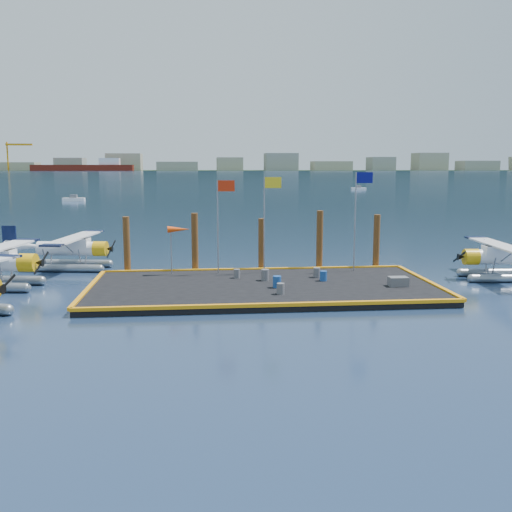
% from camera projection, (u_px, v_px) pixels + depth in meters
% --- Properties ---
extents(ground, '(4000.00, 4000.00, 0.00)m').
position_uv_depth(ground, '(263.00, 291.00, 33.60)').
color(ground, '#172D47').
rests_on(ground, ground).
extents(dock, '(20.00, 10.00, 0.40)m').
position_uv_depth(dock, '(263.00, 288.00, 33.57)').
color(dock, black).
rests_on(dock, ground).
extents(dock_bumpers, '(20.25, 10.25, 0.18)m').
position_uv_depth(dock_bumpers, '(263.00, 283.00, 33.53)').
color(dock_bumpers, orange).
rests_on(dock_bumpers, dock).
extents(far_backdrop, '(3050.00, 2050.00, 810.00)m').
position_uv_depth(far_backdrop, '(279.00, 165.00, 1763.13)').
color(far_backdrop, black).
rests_on(far_backdrop, ground).
extents(seaplane_c, '(8.00, 8.78, 3.11)m').
position_uv_depth(seaplane_c, '(70.00, 251.00, 40.46)').
color(seaplane_c, gray).
rests_on(seaplane_c, ground).
extents(seaplane_d, '(7.82, 8.62, 3.05)m').
position_uv_depth(seaplane_d, '(504.00, 259.00, 36.91)').
color(seaplane_d, gray).
rests_on(seaplane_d, ground).
extents(drum_0, '(0.39, 0.39, 0.55)m').
position_uv_depth(drum_0, '(237.00, 274.00, 35.45)').
color(drum_0, '#57575C').
rests_on(drum_0, dock).
extents(drum_1, '(0.48, 0.48, 0.67)m').
position_uv_depth(drum_1, '(277.00, 282.00, 32.66)').
color(drum_1, navy).
rests_on(drum_1, dock).
extents(drum_2, '(0.43, 0.43, 0.61)m').
position_uv_depth(drum_2, '(317.00, 273.00, 35.66)').
color(drum_2, '#57575C').
rests_on(drum_2, dock).
extents(drum_3, '(0.43, 0.43, 0.60)m').
position_uv_depth(drum_3, '(281.00, 289.00, 30.99)').
color(drum_3, '#57575C').
rests_on(drum_3, dock).
extents(drum_4, '(0.43, 0.43, 0.61)m').
position_uv_depth(drum_4, '(323.00, 276.00, 34.55)').
color(drum_4, navy).
rests_on(drum_4, dock).
extents(drum_5, '(0.48, 0.48, 0.68)m').
position_uv_depth(drum_5, '(265.00, 275.00, 34.70)').
color(drum_5, '#57575C').
rests_on(drum_5, dock).
extents(crate, '(1.08, 0.72, 0.54)m').
position_uv_depth(crate, '(398.00, 281.00, 33.06)').
color(crate, '#57575C').
rests_on(crate, dock).
extents(flagpole_red, '(1.14, 0.08, 6.00)m').
position_uv_depth(flagpole_red, '(221.00, 212.00, 36.43)').
color(flagpole_red, gray).
rests_on(flagpole_red, dock).
extents(flagpole_yellow, '(1.14, 0.08, 6.20)m').
position_uv_depth(flagpole_yellow, '(267.00, 210.00, 36.70)').
color(flagpole_yellow, gray).
rests_on(flagpole_yellow, dock).
extents(flagpole_blue, '(1.14, 0.08, 6.50)m').
position_uv_depth(flagpole_blue, '(358.00, 206.00, 37.25)').
color(flagpole_blue, gray).
rests_on(flagpole_blue, dock).
extents(windsock, '(1.40, 0.44, 3.12)m').
position_uv_depth(windsock, '(178.00, 230.00, 36.35)').
color(windsock, gray).
rests_on(windsock, dock).
extents(piling_0, '(0.44, 0.44, 4.00)m').
position_uv_depth(piling_0, '(127.00, 247.00, 37.79)').
color(piling_0, '#4B2E15').
rests_on(piling_0, ground).
extents(piling_1, '(0.44, 0.44, 4.20)m').
position_uv_depth(piling_1, '(195.00, 244.00, 38.20)').
color(piling_1, '#4B2E15').
rests_on(piling_1, ground).
extents(piling_2, '(0.44, 0.44, 3.80)m').
position_uv_depth(piling_2, '(262.00, 246.00, 38.66)').
color(piling_2, '#4B2E15').
rests_on(piling_2, ground).
extents(piling_3, '(0.44, 0.44, 4.30)m').
position_uv_depth(piling_3, '(320.00, 242.00, 39.01)').
color(piling_3, '#4B2E15').
rests_on(piling_3, ground).
extents(piling_4, '(0.44, 0.44, 4.00)m').
position_uv_depth(piling_4, '(376.00, 243.00, 39.41)').
color(piling_4, '#4B2E15').
rests_on(piling_4, ground).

